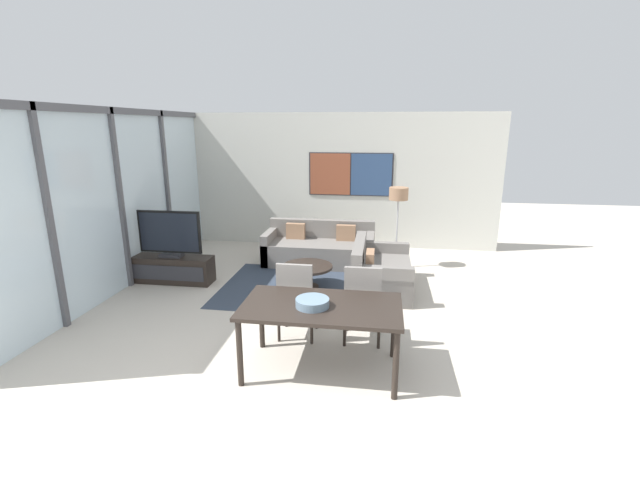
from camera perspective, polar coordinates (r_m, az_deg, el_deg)
ground_plane at (r=4.15m, az=-9.31°, el=-22.82°), size 24.00×24.00×0.00m
wall_back at (r=9.13m, az=1.61°, el=7.91°), size 6.95×0.09×2.80m
window_wall_left at (r=7.35m, az=-25.32°, el=5.76°), size 0.07×5.89×2.80m
area_rug at (r=6.95m, az=-1.67°, el=-6.34°), size 2.75×2.09×0.01m
tv_console at (r=7.53m, az=-19.02°, el=-3.71°), size 1.34×0.39×0.44m
television at (r=7.37m, az=-19.41°, el=0.73°), size 1.06×0.20×0.77m
sofa_main at (r=8.13m, az=-0.02°, el=-1.17°), size 2.04×0.89×0.77m
sofa_side at (r=6.86m, az=7.62°, el=-4.43°), size 0.89×1.47×0.77m
coffee_table at (r=6.85m, az=-1.68°, el=-4.14°), size 0.80×0.80×0.38m
dining_table at (r=4.47m, az=0.20°, el=-9.50°), size 1.64×0.90×0.75m
dining_chair_left at (r=5.18m, az=-3.14°, el=-7.55°), size 0.46×0.46×0.99m
dining_chair_centre at (r=5.09m, az=5.73°, el=-8.01°), size 0.46×0.46×0.99m
fruit_bowl at (r=4.37m, az=-1.02°, el=-8.28°), size 0.34×0.34×0.09m
floor_lamp at (r=7.72m, az=10.41°, el=5.22°), size 0.34×0.34×1.48m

